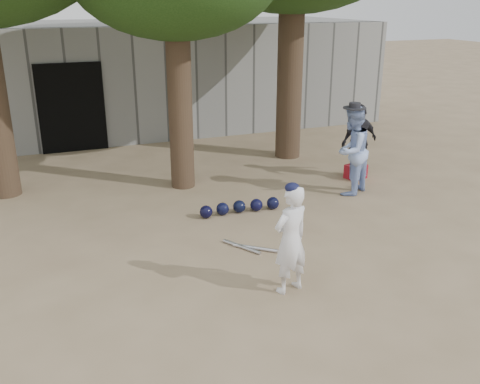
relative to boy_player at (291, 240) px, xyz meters
name	(u,v)px	position (x,y,z in m)	size (l,w,h in m)	color
ground	(226,287)	(-0.76, 0.38, -0.74)	(70.00, 70.00, 0.00)	#937C5E
boy_player	(291,240)	(0.00, 0.00, 0.00)	(0.54, 0.35, 1.48)	white
spectator_blue	(351,151)	(2.80, 2.94, 0.13)	(0.85, 0.66, 1.74)	#96B0E9
spectator_dark	(359,141)	(3.52, 3.76, 0.06)	(0.93, 0.39, 1.60)	black
red_bag	(356,171)	(3.45, 3.69, -0.59)	(0.42, 0.32, 0.30)	#A4152F
back_building	(104,76)	(-0.76, 10.71, 0.76)	(16.00, 5.24, 3.00)	gray
helmet_row	(240,207)	(0.39, 2.77, -0.63)	(1.51, 0.31, 0.23)	black
bat_pile	(249,247)	(-0.03, 1.34, -0.71)	(0.68, 0.70, 0.06)	#B7B5BD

